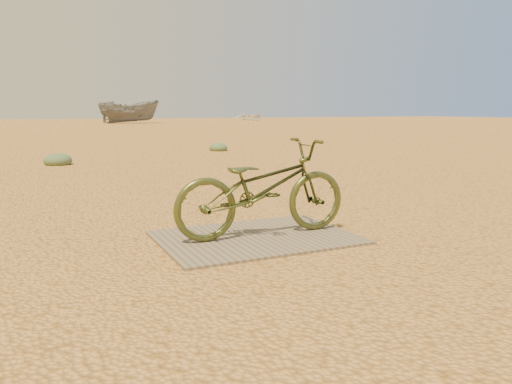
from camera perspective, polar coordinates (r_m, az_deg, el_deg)
name	(u,v)px	position (r m, az deg, el deg)	size (l,w,h in m)	color
ground	(312,250)	(4.05, 6.45, -6.64)	(120.00, 120.00, 0.00)	#DA9B4C
plywood_board	(256,237)	(4.38, 0.00, -5.19)	(1.67, 1.21, 0.02)	#796A50
bicycle	(263,188)	(4.33, 0.76, 0.47)	(0.56, 1.60, 0.84)	#444C22
boat_mid_right	(129,112)	(42.44, -14.27, 8.89)	(1.83, 4.87, 1.88)	slate
boat_far_right	(251,116)	(53.67, -0.59, 8.69)	(2.99, 4.19, 0.87)	white
kale_a	(58,165)	(10.98, -21.68, 2.92)	(0.56, 0.56, 0.31)	#597048
kale_b	(218,151)	(13.71, -4.32, 4.72)	(0.51, 0.51, 0.28)	#597048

